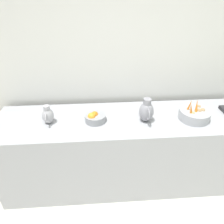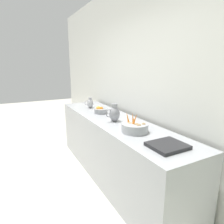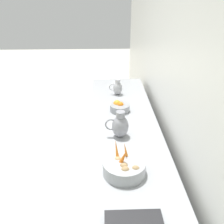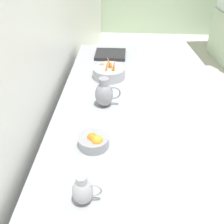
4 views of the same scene
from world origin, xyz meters
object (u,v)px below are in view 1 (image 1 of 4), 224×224
orange_bowl (95,117)px  metal_pitcher_tall (146,111)px  vegetable_colander (194,114)px  metal_pitcher_short (48,115)px

orange_bowl → metal_pitcher_tall: metal_pitcher_tall is taller
vegetable_colander → orange_bowl: 1.03m
vegetable_colander → metal_pitcher_tall: size_ratio=1.25×
metal_pitcher_tall → metal_pitcher_short: size_ratio=1.28×
orange_bowl → metal_pitcher_tall: (0.03, 0.52, 0.07)m
orange_bowl → metal_pitcher_short: bearing=-90.5°
metal_pitcher_short → vegetable_colander: bearing=88.7°
metal_pitcher_short → orange_bowl: bearing=89.5°
metal_pitcher_tall → vegetable_colander: bearing=89.8°
vegetable_colander → metal_pitcher_short: size_ratio=1.59×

